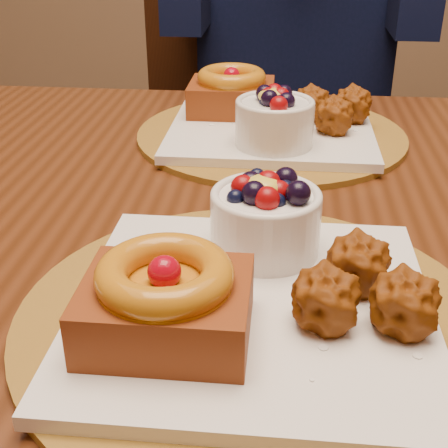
{
  "coord_description": "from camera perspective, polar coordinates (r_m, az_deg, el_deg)",
  "views": [
    {
      "loc": [
        0.05,
        -0.76,
        1.06
      ],
      "look_at": [
        0.0,
        -0.3,
        0.82
      ],
      "focal_mm": 50.0,
      "sensor_mm": 36.0,
      "label": 1
    }
  ],
  "objects": [
    {
      "name": "chair_far",
      "position": [
        1.61,
        0.04,
        6.99
      ],
      "size": [
        0.43,
        0.43,
        0.89
      ],
      "rotation": [
        0.0,
        0.0,
        -0.01
      ],
      "color": "black",
      "rests_on": "ground"
    },
    {
      "name": "place_setting_near",
      "position": [
        0.5,
        2.33,
        -5.77
      ],
      "size": [
        0.38,
        0.38,
        0.09
      ],
      "color": "brown",
      "rests_on": "dining_table"
    },
    {
      "name": "dining_table",
      "position": [
        0.73,
        3.53,
        -3.56
      ],
      "size": [
        1.6,
        0.9,
        0.76
      ],
      "color": "#3B1B0A",
      "rests_on": "ground"
    },
    {
      "name": "place_setting_far",
      "position": [
        0.89,
        4.11,
        9.61
      ],
      "size": [
        0.38,
        0.38,
        0.09
      ],
      "color": "brown",
      "rests_on": "dining_table"
    }
  ]
}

